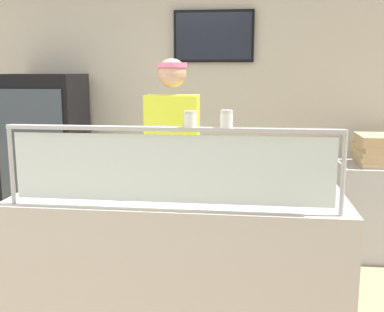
{
  "coord_description": "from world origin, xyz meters",
  "views": [
    {
      "loc": [
        1.38,
        -2.29,
        1.67
      ],
      "look_at": [
        1.04,
        0.43,
        1.17
      ],
      "focal_mm": 43.79,
      "sensor_mm": 36.0,
      "label": 1
    }
  ],
  "objects_px": {
    "pizza_box_stack": "(383,150)",
    "pepper_flake_shaker": "(226,120)",
    "pizza_tray": "(134,189)",
    "worker_figure": "(173,163)",
    "drink_fridge": "(46,158)",
    "parmesan_shaker": "(190,120)",
    "pizza_server": "(131,186)"
  },
  "relations": [
    {
      "from": "worker_figure",
      "to": "drink_fridge",
      "type": "bearing_deg",
      "value": 145.64
    },
    {
      "from": "pizza_server",
      "to": "pizza_box_stack",
      "type": "relative_size",
      "value": 0.62
    },
    {
      "from": "pizza_tray",
      "to": "drink_fridge",
      "type": "xyz_separation_m",
      "value": [
        -1.3,
        1.63,
        -0.14
      ]
    },
    {
      "from": "pizza_tray",
      "to": "pizza_server",
      "type": "height_order",
      "value": "pizza_server"
    },
    {
      "from": "pepper_flake_shaker",
      "to": "pizza_box_stack",
      "type": "xyz_separation_m",
      "value": [
        1.29,
        1.93,
        -0.45
      ]
    },
    {
      "from": "pizza_box_stack",
      "to": "pizza_server",
      "type": "bearing_deg",
      "value": -139.41
    },
    {
      "from": "worker_figure",
      "to": "drink_fridge",
      "type": "relative_size",
      "value": 1.07
    },
    {
      "from": "pizza_server",
      "to": "pizza_box_stack",
      "type": "xyz_separation_m",
      "value": [
        1.88,
        1.61,
        -0.01
      ]
    },
    {
      "from": "parmesan_shaker",
      "to": "drink_fridge",
      "type": "distance_m",
      "value": 2.67
    },
    {
      "from": "pizza_box_stack",
      "to": "pepper_flake_shaker",
      "type": "bearing_deg",
      "value": -123.88
    },
    {
      "from": "pizza_tray",
      "to": "parmesan_shaker",
      "type": "xyz_separation_m",
      "value": [
        0.39,
        -0.34,
        0.46
      ]
    },
    {
      "from": "pizza_tray",
      "to": "pizza_box_stack",
      "type": "relative_size",
      "value": 0.94
    },
    {
      "from": "pizza_server",
      "to": "worker_figure",
      "type": "xyz_separation_m",
      "value": [
        0.14,
        0.67,
        0.02
      ]
    },
    {
      "from": "pizza_server",
      "to": "parmesan_shaker",
      "type": "xyz_separation_m",
      "value": [
        0.4,
        -0.32,
        0.44
      ]
    },
    {
      "from": "pizza_server",
      "to": "drink_fridge",
      "type": "distance_m",
      "value": 2.1
    },
    {
      "from": "parmesan_shaker",
      "to": "pepper_flake_shaker",
      "type": "height_order",
      "value": "pepper_flake_shaker"
    },
    {
      "from": "worker_figure",
      "to": "pizza_box_stack",
      "type": "height_order",
      "value": "worker_figure"
    },
    {
      "from": "pizza_tray",
      "to": "drink_fridge",
      "type": "relative_size",
      "value": 0.26
    },
    {
      "from": "drink_fridge",
      "to": "pepper_flake_shaker",
      "type": "bearing_deg",
      "value": -46.51
    },
    {
      "from": "pizza_server",
      "to": "pepper_flake_shaker",
      "type": "xyz_separation_m",
      "value": [
        0.58,
        -0.32,
        0.44
      ]
    },
    {
      "from": "worker_figure",
      "to": "pizza_box_stack",
      "type": "distance_m",
      "value": 1.97
    },
    {
      "from": "parmesan_shaker",
      "to": "pizza_server",
      "type": "bearing_deg",
      "value": 141.4
    },
    {
      "from": "parmesan_shaker",
      "to": "worker_figure",
      "type": "distance_m",
      "value": 1.11
    },
    {
      "from": "pizza_tray",
      "to": "pepper_flake_shaker",
      "type": "height_order",
      "value": "pepper_flake_shaker"
    },
    {
      "from": "pizza_tray",
      "to": "drink_fridge",
      "type": "bearing_deg",
      "value": 128.46
    },
    {
      "from": "pizza_server",
      "to": "worker_figure",
      "type": "bearing_deg",
      "value": 82.45
    },
    {
      "from": "pizza_tray",
      "to": "pizza_server",
      "type": "bearing_deg",
      "value": -115.34
    },
    {
      "from": "worker_figure",
      "to": "parmesan_shaker",
      "type": "bearing_deg",
      "value": -75.59
    },
    {
      "from": "pepper_flake_shaker",
      "to": "pizza_box_stack",
      "type": "relative_size",
      "value": 0.2
    },
    {
      "from": "pizza_box_stack",
      "to": "drink_fridge",
      "type": "bearing_deg",
      "value": 179.21
    },
    {
      "from": "pizza_tray",
      "to": "pizza_server",
      "type": "xyz_separation_m",
      "value": [
        -0.01,
        -0.02,
        0.02
      ]
    },
    {
      "from": "parmesan_shaker",
      "to": "pepper_flake_shaker",
      "type": "bearing_deg",
      "value": 0.0
    }
  ]
}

